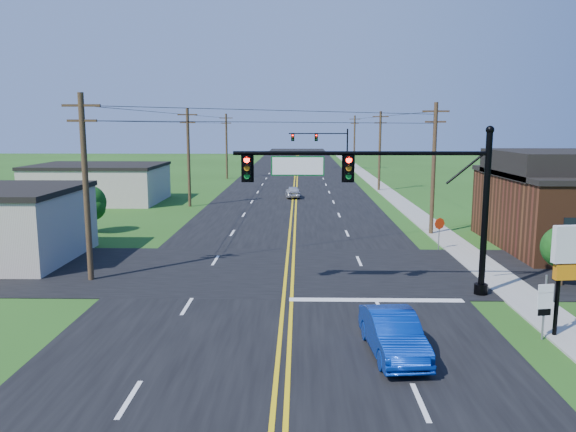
{
  "coord_description": "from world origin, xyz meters",
  "views": [
    {
      "loc": [
        0.68,
        -16.35,
        7.53
      ],
      "look_at": [
        0.14,
        10.0,
        3.22
      ],
      "focal_mm": 35.0,
      "sensor_mm": 36.0,
      "label": 1
    }
  ],
  "objects_px": {
    "blue_car": "(393,335)",
    "stop_sign": "(439,227)",
    "signal_mast_far": "(322,142)",
    "route_sign": "(545,302)",
    "signal_mast_main": "(383,189)"
  },
  "relations": [
    {
      "from": "route_sign",
      "to": "stop_sign",
      "type": "height_order",
      "value": "route_sign"
    },
    {
      "from": "signal_mast_far",
      "to": "stop_sign",
      "type": "xyz_separation_m",
      "value": [
        4.67,
        -63.02,
        -3.1
      ]
    },
    {
      "from": "signal_mast_main",
      "to": "signal_mast_far",
      "type": "relative_size",
      "value": 1.03
    },
    {
      "from": "signal_mast_far",
      "to": "blue_car",
      "type": "xyz_separation_m",
      "value": [
        -0.66,
        -78.75,
        -3.84
      ]
    },
    {
      "from": "signal_mast_main",
      "to": "stop_sign",
      "type": "relative_size",
      "value": 5.65
    },
    {
      "from": "blue_car",
      "to": "signal_mast_main",
      "type": "bearing_deg",
      "value": 80.08
    },
    {
      "from": "blue_car",
      "to": "route_sign",
      "type": "distance_m",
      "value": 5.74
    },
    {
      "from": "signal_mast_far",
      "to": "signal_mast_main",
      "type": "bearing_deg",
      "value": -90.08
    },
    {
      "from": "blue_car",
      "to": "stop_sign",
      "type": "relative_size",
      "value": 2.15
    },
    {
      "from": "blue_car",
      "to": "route_sign",
      "type": "bearing_deg",
      "value": 9.55
    },
    {
      "from": "stop_sign",
      "to": "route_sign",
      "type": "bearing_deg",
      "value": -111.81
    },
    {
      "from": "route_sign",
      "to": "stop_sign",
      "type": "bearing_deg",
      "value": 80.21
    },
    {
      "from": "signal_mast_far",
      "to": "route_sign",
      "type": "bearing_deg",
      "value": -86.41
    },
    {
      "from": "signal_mast_main",
      "to": "signal_mast_far",
      "type": "distance_m",
      "value": 72.0
    },
    {
      "from": "blue_car",
      "to": "route_sign",
      "type": "relative_size",
      "value": 1.82
    }
  ]
}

